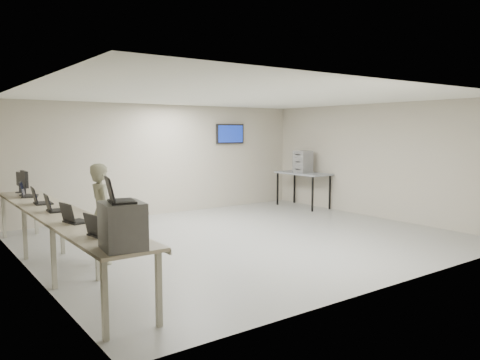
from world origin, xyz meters
TOP-DOWN VIEW (x-y plane):
  - room at (0.03, 0.06)m, footprint 8.01×7.01m
  - workbench at (-3.59, 0.00)m, footprint 0.76×6.00m
  - equipment_box at (-3.65, -2.75)m, footprint 0.47×0.52m
  - laptop_on_box at (-3.70, -2.75)m, footprint 0.36×0.40m
  - laptop_0 at (-3.66, -2.04)m, footprint 0.34×0.39m
  - laptop_1 at (-3.66, -1.03)m, footprint 0.35×0.39m
  - laptop_2 at (-3.65, 0.05)m, footprint 0.31×0.37m
  - laptop_3 at (-3.64, 0.95)m, footprint 0.34×0.40m
  - laptop_4 at (-3.63, 2.00)m, footprint 0.41×0.44m
  - monitor_near at (-3.60, 2.29)m, footprint 0.21×0.48m
  - monitor_far at (-3.60, 2.75)m, footprint 0.18×0.41m
  - soldier at (-2.92, -0.03)m, footprint 0.42×0.61m
  - side_table at (3.60, 2.15)m, footprint 0.76×1.62m
  - storage_bins at (3.58, 2.15)m, footprint 0.39×0.43m

SIDE VIEW (x-z plane):
  - soldier at x=-2.92m, z-range 0.00..1.62m
  - workbench at x=-3.59m, z-range 0.38..1.28m
  - side_table at x=3.60m, z-range 0.42..1.39m
  - laptop_2 at x=-3.65m, z-range 0.83..1.11m
  - laptop_1 at x=-3.66m, z-range 0.83..1.11m
  - laptop_0 at x=-3.66m, z-range 0.83..1.11m
  - laptop_4 at x=-3.63m, z-range 0.83..1.12m
  - laptop_3 at x=-3.64m, z-range 0.83..1.12m
  - equipment_box at x=-3.65m, z-range 0.90..1.39m
  - monitor_far at x=-3.60m, z-range 0.94..1.35m
  - monitor_near at x=-3.60m, z-range 0.95..1.42m
  - storage_bins at x=3.58m, z-range 0.97..1.58m
  - room at x=0.03m, z-range 0.01..2.82m
  - laptop_on_box at x=-3.70m, z-range 1.33..1.60m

